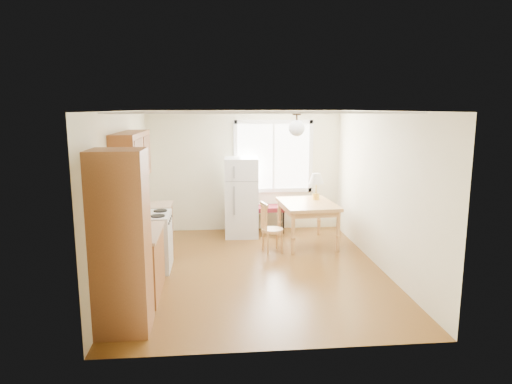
{
  "coord_description": "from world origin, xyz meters",
  "views": [
    {
      "loc": [
        -0.65,
        -6.92,
        2.54
      ],
      "look_at": [
        0.06,
        0.59,
        1.15
      ],
      "focal_mm": 32.0,
      "sensor_mm": 36.0,
      "label": 1
    }
  ],
  "objects": [
    {
      "name": "table_lamp",
      "position": [
        1.31,
        1.57,
        1.17
      ],
      "size": [
        0.29,
        0.29,
        0.51
      ],
      "rotation": [
        0.0,
        0.0,
        -0.1
      ],
      "color": "gold",
      "rests_on": "dining_table"
    },
    {
      "name": "window_unit",
      "position": [
        0.6,
        2.47,
        1.55
      ],
      "size": [
        1.64,
        0.05,
        1.51
      ],
      "color": "white",
      "rests_on": "room_shell"
    },
    {
      "name": "room_shell",
      "position": [
        0.0,
        0.0,
        1.25
      ],
      "size": [
        4.6,
        5.6,
        2.62
      ],
      "color": "#502F10",
      "rests_on": "ground"
    },
    {
      "name": "kettle",
      "position": [
        -1.78,
        -0.4,
        1.0
      ],
      "size": [
        0.13,
        0.13,
        0.25
      ],
      "color": "red",
      "rests_on": "kitchen_run"
    },
    {
      "name": "chair",
      "position": [
        0.3,
        0.87,
        0.51
      ],
      "size": [
        0.42,
        0.41,
        0.89
      ],
      "rotation": [
        0.0,
        0.0,
        0.22
      ],
      "color": "#B37E45",
      "rests_on": "ground"
    },
    {
      "name": "dining_table",
      "position": [
        1.09,
        1.31,
        0.7
      ],
      "size": [
        1.05,
        1.35,
        0.8
      ],
      "rotation": [
        0.0,
        0.0,
        0.07
      ],
      "color": "#B37E45",
      "rests_on": "ground"
    },
    {
      "name": "refrigerator",
      "position": [
        -0.1,
        2.0,
        0.79
      ],
      "size": [
        0.68,
        0.7,
        1.58
      ],
      "rotation": [
        0.0,
        0.0,
        -0.05
      ],
      "color": "silver",
      "rests_on": "ground"
    },
    {
      "name": "coffee_maker",
      "position": [
        -1.72,
        -1.32,
        1.03
      ],
      "size": [
        0.24,
        0.28,
        0.36
      ],
      "rotation": [
        0.0,
        0.0,
        -0.29
      ],
      "color": "black",
      "rests_on": "kitchen_run"
    },
    {
      "name": "bench",
      "position": [
        0.26,
        2.22,
        0.48
      ],
      "size": [
        1.2,
        0.49,
        0.55
      ],
      "rotation": [
        0.0,
        0.0,
        0.05
      ],
      "color": "maroon",
      "rests_on": "ground"
    },
    {
      "name": "kitchen_run",
      "position": [
        -1.72,
        -0.63,
        0.84
      ],
      "size": [
        0.65,
        3.4,
        2.2
      ],
      "color": "brown",
      "rests_on": "ground"
    },
    {
      "name": "pendant_light",
      "position": [
        0.7,
        0.4,
        2.24
      ],
      "size": [
        0.26,
        0.26,
        0.4
      ],
      "color": "black",
      "rests_on": "room_shell"
    }
  ]
}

